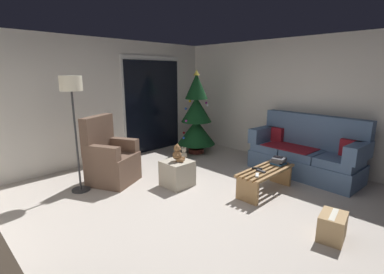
{
  "coord_description": "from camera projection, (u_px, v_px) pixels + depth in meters",
  "views": [
    {
      "loc": [
        -2.55,
        -2.27,
        1.82
      ],
      "look_at": [
        0.4,
        0.7,
        0.85
      ],
      "focal_mm": 25.89,
      "sensor_mm": 36.0,
      "label": 1
    }
  ],
  "objects": [
    {
      "name": "wall_back",
      "position": [
        95.0,
        102.0,
        5.56
      ],
      "size": [
        5.72,
        0.12,
        2.5
      ],
      "primitive_type": "cube",
      "color": "silver",
      "rests_on": "ground"
    },
    {
      "name": "cell_phone",
      "position": [
        278.0,
        157.0,
        4.49
      ],
      "size": [
        0.09,
        0.15,
        0.01
      ],
      "primitive_type": "cube",
      "rotation": [
        0.0,
        0.0,
        0.18
      ],
      "color": "black",
      "rests_on": "book_stack"
    },
    {
      "name": "remote_graphite",
      "position": [
        261.0,
        171.0,
        4.15
      ],
      "size": [
        0.06,
        0.16,
        0.02
      ],
      "primitive_type": "cube",
      "rotation": [
        0.0,
        0.0,
        3.01
      ],
      "color": "#333338",
      "rests_on": "coffee_table"
    },
    {
      "name": "teddy_bear_cream_by_tree",
      "position": [
        184.0,
        154.0,
        5.91
      ],
      "size": [
        0.2,
        0.2,
        0.29
      ],
      "color": "beige",
      "rests_on": "ground"
    },
    {
      "name": "remote_black",
      "position": [
        257.0,
        168.0,
        4.26
      ],
      "size": [
        0.1,
        0.16,
        0.02
      ],
      "primitive_type": "cube",
      "rotation": [
        0.0,
        0.0,
        3.57
      ],
      "color": "black",
      "rests_on": "coffee_table"
    },
    {
      "name": "ground_plane",
      "position": [
        207.0,
        211.0,
        3.73
      ],
      "size": [
        7.0,
        7.0,
        0.0
      ],
      "primitive_type": "plane",
      "color": "#BCB2A8"
    },
    {
      "name": "couch",
      "position": [
        306.0,
        153.0,
        5.02
      ],
      "size": [
        0.9,
        1.99,
        1.08
      ],
      "color": "slate",
      "rests_on": "ground"
    },
    {
      "name": "coffee_table",
      "position": [
        265.0,
        177.0,
        4.29
      ],
      "size": [
        1.1,
        0.4,
        0.38
      ],
      "color": "#9E7547",
      "rests_on": "ground"
    },
    {
      "name": "wall_right",
      "position": [
        306.0,
        103.0,
        5.41
      ],
      "size": [
        0.12,
        6.0,
        2.5
      ],
      "primitive_type": "cube",
      "color": "silver",
      "rests_on": "ground"
    },
    {
      "name": "patio_door_frame",
      "position": [
        153.0,
        104.0,
        6.49
      ],
      "size": [
        1.6,
        0.02,
        2.2
      ],
      "primitive_type": "cube",
      "color": "silver",
      "rests_on": "ground"
    },
    {
      "name": "book_stack",
      "position": [
        279.0,
        161.0,
        4.49
      ],
      "size": [
        0.25,
        0.23,
        0.11
      ],
      "color": "#285684",
      "rests_on": "coffee_table"
    },
    {
      "name": "armchair",
      "position": [
        110.0,
        159.0,
        4.66
      ],
      "size": [
        0.91,
        0.92,
        1.13
      ],
      "color": "brown",
      "rests_on": "ground"
    },
    {
      "name": "christmas_tree",
      "position": [
        196.0,
        117.0,
        6.28
      ],
      "size": [
        0.87,
        0.87,
        1.89
      ],
      "color": "#4C1E19",
      "rests_on": "ground"
    },
    {
      "name": "patio_door_glass",
      "position": [
        153.0,
        107.0,
        6.49
      ],
      "size": [
        1.5,
        0.02,
        2.1
      ],
      "primitive_type": "cube",
      "color": "black",
      "rests_on": "ground"
    },
    {
      "name": "teddy_bear_chestnut",
      "position": [
        178.0,
        154.0,
        4.47
      ],
      "size": [
        0.21,
        0.22,
        0.29
      ],
      "color": "brown",
      "rests_on": "ottoman"
    },
    {
      "name": "remote_white",
      "position": [
        257.0,
        175.0,
        3.98
      ],
      "size": [
        0.16,
        0.12,
        0.02
      ],
      "primitive_type": "cube",
      "rotation": [
        0.0,
        0.0,
        2.11
      ],
      "color": "silver",
      "rests_on": "coffee_table"
    },
    {
      "name": "floor_lamp",
      "position": [
        72.0,
        95.0,
        4.06
      ],
      "size": [
        0.32,
        0.32,
        1.78
      ],
      "color": "#2D2D30",
      "rests_on": "ground"
    },
    {
      "name": "cardboard_box_taped_mid_floor",
      "position": [
        332.0,
        227.0,
        3.09
      ],
      "size": [
        0.4,
        0.32,
        0.3
      ],
      "color": "tan",
      "rests_on": "ground"
    },
    {
      "name": "ottoman",
      "position": [
        177.0,
        173.0,
        4.55
      ],
      "size": [
        0.44,
        0.44,
        0.42
      ],
      "primitive_type": "cube",
      "color": "#B2A893",
      "rests_on": "ground"
    }
  ]
}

